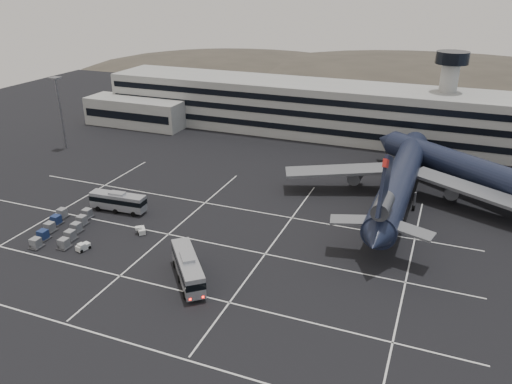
% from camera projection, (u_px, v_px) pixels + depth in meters
% --- Properties ---
extents(ground, '(260.00, 260.00, 0.00)m').
position_uv_depth(ground, '(188.00, 252.00, 81.14)').
color(ground, black).
rests_on(ground, ground).
extents(lane_markings, '(90.00, 55.62, 0.01)m').
position_uv_depth(lane_markings, '(195.00, 251.00, 81.43)').
color(lane_markings, silver).
rests_on(lane_markings, ground).
extents(terminal, '(125.00, 26.00, 24.00)m').
position_uv_depth(terminal, '(300.00, 108.00, 139.93)').
color(terminal, gray).
rests_on(terminal, ground).
extents(hills, '(352.00, 180.00, 44.00)m').
position_uv_depth(hills, '(407.00, 103.00, 224.66)').
color(hills, '#38332B').
rests_on(hills, ground).
extents(lightpole_left, '(2.40, 2.40, 18.28)m').
position_uv_depth(lightpole_left, '(59.00, 103.00, 124.77)').
color(lightpole_left, slate).
rests_on(lightpole_left, ground).
extents(trijet_main, '(47.45, 57.54, 18.08)m').
position_uv_depth(trijet_main, '(400.00, 180.00, 95.69)').
color(trijet_main, black).
rests_on(trijet_main, ground).
extents(trijet_far, '(49.85, 39.09, 18.08)m').
position_uv_depth(trijet_far, '(489.00, 175.00, 97.45)').
color(trijet_far, black).
rests_on(trijet_far, ground).
extents(bus_near, '(9.91, 11.19, 4.30)m').
position_uv_depth(bus_near, '(188.00, 267.00, 72.60)').
color(bus_near, gray).
rests_on(bus_near, ground).
extents(bus_far, '(11.14, 3.34, 3.88)m').
position_uv_depth(bus_far, '(118.00, 201.00, 94.25)').
color(bus_far, gray).
rests_on(bus_far, ground).
extents(tug_a, '(1.81, 2.42, 1.40)m').
position_uv_depth(tug_a, '(83.00, 247.00, 81.41)').
color(tug_a, silver).
rests_on(tug_a, ground).
extents(tug_b, '(2.33, 2.40, 1.35)m').
position_uv_depth(tug_b, '(142.00, 230.00, 86.68)').
color(tug_b, silver).
rests_on(tug_b, ground).
extents(uld_cluster, '(10.59, 14.69, 1.73)m').
position_uv_depth(uld_cluster, '(63.00, 227.00, 87.10)').
color(uld_cluster, '#2D2D30').
rests_on(uld_cluster, ground).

